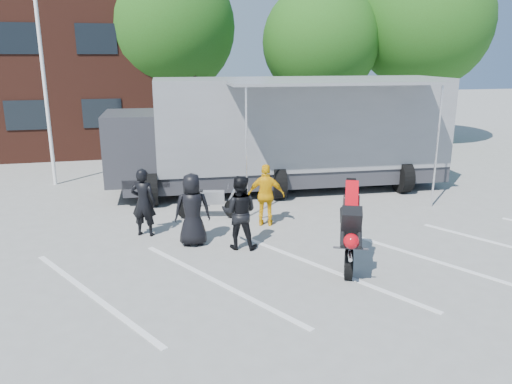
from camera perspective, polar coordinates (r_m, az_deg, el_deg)
name	(u,v)px	position (r m, az deg, el deg)	size (l,w,h in m)	color
ground	(339,293)	(9.82, 9.52, -11.29)	(100.00, 100.00, 0.00)	gray
parking_bay_lines	(321,271)	(10.66, 7.44, -8.95)	(18.00, 5.00, 0.01)	white
flagpole	(47,33)	(18.27, -22.75, 16.40)	(1.61, 0.12, 8.00)	white
tree_left	(167,28)	(24.13, -10.08, 18.02)	(6.12, 6.12, 8.64)	#382314
tree_mid	(320,42)	(24.59, 7.38, 16.62)	(5.44, 5.44, 7.68)	#382314
tree_right	(424,22)	(26.34, 18.63, 17.92)	(6.46, 6.46, 9.12)	#382314
transporter_truck	(286,189)	(16.87, 3.41, 0.34)	(11.52, 5.55, 3.66)	gray
parked_motorcycle	(211,218)	(13.92, -5.18, -2.98)	(0.64, 1.91, 1.00)	#AEAEB3
stunt_bike_rider	(347,264)	(11.08, 10.38, -8.12)	(0.85, 1.80, 2.12)	black
spectator_leather_a	(192,210)	(11.80, -7.28, -2.02)	(0.85, 0.55, 1.74)	black
spectator_leather_b	(144,202)	(12.63, -12.73, -1.16)	(0.63, 0.41, 1.72)	black
spectator_leather_c	(239,212)	(11.52, -1.91, -2.34)	(0.84, 0.66, 1.74)	black
spectator_hivis	(266,195)	(13.07, 1.18, -0.37)	(0.97, 0.40, 1.65)	yellow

